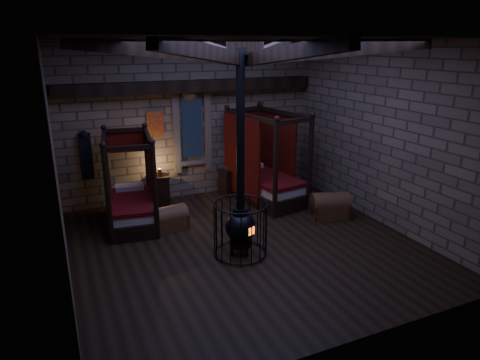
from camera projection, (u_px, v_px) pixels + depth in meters
name	position (u px, v px, depth m)	size (l,w,h in m)	color
room	(243.00, 64.00, 8.13)	(7.02, 7.02, 4.29)	black
bed_left	(131.00, 202.00, 10.13)	(1.33, 2.17, 2.14)	black
bed_right	(264.00, 179.00, 11.62)	(1.58, 2.47, 2.41)	black
trunk_left	(170.00, 219.00, 9.83)	(0.86, 0.61, 0.58)	brown
trunk_right	(330.00, 206.00, 10.50)	(1.03, 0.81, 0.66)	brown
nightstand_left	(161.00, 189.00, 11.32)	(0.61, 0.60, 1.00)	black
nightstand_right	(228.00, 182.00, 12.09)	(0.55, 0.53, 0.80)	black
stove	(240.00, 225.00, 8.56)	(1.09, 1.09, 4.05)	black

